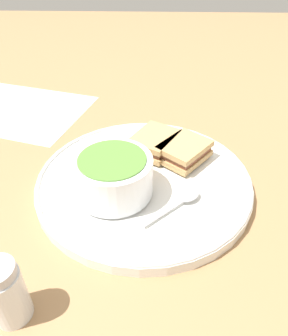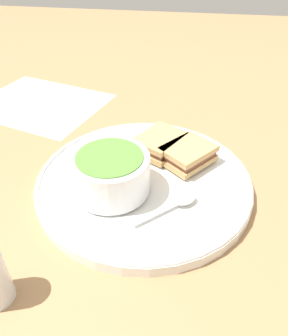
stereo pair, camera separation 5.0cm
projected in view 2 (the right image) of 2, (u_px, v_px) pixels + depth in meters
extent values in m
plane|color=#9E754C|center=(144.00, 186.00, 0.52)|extent=(2.40, 2.40, 0.00)
cylinder|color=white|center=(144.00, 182.00, 0.51)|extent=(0.33, 0.33, 0.02)
torus|color=white|center=(144.00, 177.00, 0.51)|extent=(0.33, 0.33, 0.01)
cylinder|color=white|center=(112.00, 187.00, 0.48)|extent=(0.06, 0.06, 0.01)
cylinder|color=white|center=(111.00, 173.00, 0.47)|extent=(0.11, 0.11, 0.06)
cylinder|color=#568938|center=(109.00, 158.00, 0.45)|extent=(0.09, 0.09, 0.01)
cube|color=silver|center=(156.00, 214.00, 0.44)|extent=(0.05, 0.06, 0.00)
ellipsoid|color=silver|center=(185.00, 199.00, 0.46)|extent=(0.04, 0.04, 0.01)
cube|color=tan|center=(188.00, 159.00, 0.53)|extent=(0.10, 0.10, 0.01)
cube|color=brown|center=(188.00, 154.00, 0.53)|extent=(0.09, 0.09, 0.01)
cube|color=tan|center=(189.00, 149.00, 0.52)|extent=(0.10, 0.10, 0.01)
cube|color=tan|center=(160.00, 148.00, 0.56)|extent=(0.10, 0.09, 0.01)
cube|color=brown|center=(160.00, 143.00, 0.55)|extent=(0.09, 0.09, 0.01)
cube|color=tan|center=(160.00, 138.00, 0.55)|extent=(0.10, 0.09, 0.01)
cube|color=white|center=(40.00, 103.00, 0.75)|extent=(0.29, 0.33, 0.00)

